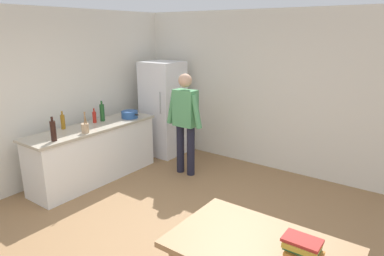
# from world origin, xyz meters

# --- Properties ---
(ground_plane) EXTENTS (14.00, 14.00, 0.00)m
(ground_plane) POSITION_xyz_m (0.00, 0.00, 0.00)
(ground_plane) COLOR #936D47
(wall_back) EXTENTS (6.40, 0.12, 2.70)m
(wall_back) POSITION_xyz_m (0.00, 3.00, 1.35)
(wall_back) COLOR silver
(wall_back) RESTS_ON ground_plane
(wall_left) EXTENTS (0.12, 5.60, 2.70)m
(wall_left) POSITION_xyz_m (-2.60, 0.20, 1.35)
(wall_left) COLOR silver
(wall_left) RESTS_ON ground_plane
(kitchen_counter) EXTENTS (0.64, 2.20, 0.90)m
(kitchen_counter) POSITION_xyz_m (-2.00, 0.80, 0.45)
(kitchen_counter) COLOR white
(kitchen_counter) RESTS_ON ground_plane
(refrigerator) EXTENTS (0.70, 0.67, 1.80)m
(refrigerator) POSITION_xyz_m (-1.90, 2.40, 0.90)
(refrigerator) COLOR white
(refrigerator) RESTS_ON ground_plane
(person) EXTENTS (0.70, 0.22, 1.70)m
(person) POSITION_xyz_m (-0.95, 1.85, 0.98)
(person) COLOR #1E1E2D
(person) RESTS_ON ground_plane
(dining_table) EXTENTS (1.40, 0.90, 0.75)m
(dining_table) POSITION_xyz_m (1.40, -0.30, 0.67)
(dining_table) COLOR #9E754C
(dining_table) RESTS_ON ground_plane
(cooking_pot) EXTENTS (0.40, 0.28, 0.12)m
(cooking_pot) POSITION_xyz_m (-1.91, 1.52, 0.96)
(cooking_pot) COLOR #285193
(cooking_pot) RESTS_ON kitchen_counter
(utensil_jar) EXTENTS (0.11, 0.11, 0.32)m
(utensil_jar) POSITION_xyz_m (-1.78, 0.51, 0.98)
(utensil_jar) COLOR tan
(utensil_jar) RESTS_ON kitchen_counter
(bottle_wine_green) EXTENTS (0.08, 0.08, 0.34)m
(bottle_wine_green) POSITION_xyz_m (-2.12, 1.11, 1.05)
(bottle_wine_green) COLOR #1E5123
(bottle_wine_green) RESTS_ON kitchen_counter
(bottle_wine_dark) EXTENTS (0.08, 0.08, 0.34)m
(bottle_wine_dark) POSITION_xyz_m (-1.82, 0.01, 1.05)
(bottle_wine_dark) COLOR black
(bottle_wine_dark) RESTS_ON kitchen_counter
(bottle_oil_amber) EXTENTS (0.06, 0.06, 0.28)m
(bottle_oil_amber) POSITION_xyz_m (-2.23, 0.44, 1.02)
(bottle_oil_amber) COLOR #996619
(bottle_oil_amber) RESTS_ON kitchen_counter
(bottle_sauce_red) EXTENTS (0.06, 0.06, 0.24)m
(bottle_sauce_red) POSITION_xyz_m (-2.15, 0.96, 1.00)
(bottle_sauce_red) COLOR #B22319
(bottle_sauce_red) RESTS_ON kitchen_counter
(book_stack) EXTENTS (0.28, 0.21, 0.16)m
(book_stack) POSITION_xyz_m (1.71, -0.26, 0.83)
(book_stack) COLOR #753D7F
(book_stack) RESTS_ON dining_table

